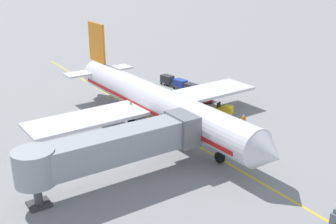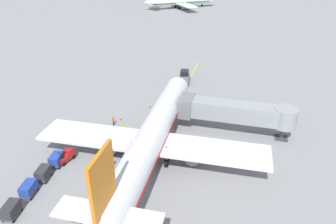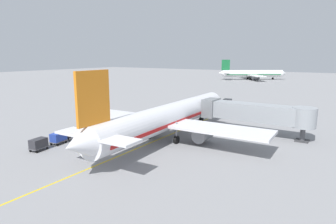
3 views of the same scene
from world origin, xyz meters
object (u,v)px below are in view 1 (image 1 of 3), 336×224
Objects in this scene: ground_crew_wing_walker at (244,121)px; parked_airliner at (155,101)px; baggage_cart_third_in_train at (180,84)px; baggage_cart_tail_end at (167,79)px; jet_bridge at (113,147)px; baggage_tug_spare at (224,110)px; baggage_cart_front at (203,93)px; safety_cone_nose_right at (270,157)px; baggage_tug_lead at (205,97)px; baggage_tug_trailing at (192,113)px; safety_cone_nose_left at (253,132)px; ground_crew_loader at (168,104)px; ground_crew_marshaller at (215,120)px; baggage_cart_second_in_train at (191,88)px.

parked_airliner is at bearing -36.56° from ground_crew_wing_walker.
baggage_cart_third_in_train and baggage_cart_tail_end have the same top height.
jet_bridge is 20.96m from baggage_tug_spare.
safety_cone_nose_right is (6.40, 18.94, -0.66)m from baggage_cart_front.
baggage_tug_spare reaches higher than baggage_cart_tail_end.
baggage_tug_trailing is (5.46, 4.27, 0.00)m from baggage_tug_lead.
safety_cone_nose_right is at bearing 60.54° from safety_cone_nose_left.
baggage_tug_trailing is at bearing -150.13° from jet_bridge.
baggage_cart_third_in_train is (-11.25, -10.71, -2.24)m from parked_airliner.
baggage_tug_trailing is at bearing -91.42° from safety_cone_nose_right.
ground_crew_loader is 7.92m from ground_crew_marshaller.
baggage_cart_third_in_train is 5.04× the size of safety_cone_nose_right.
baggage_cart_second_in_train is 1.00× the size of baggage_cart_third_in_train.
safety_cone_nose_right is at bearing 162.34° from jet_bridge.
safety_cone_nose_left is (2.62, 12.16, -0.42)m from baggage_tug_lead.
baggage_tug_lead is at bearing -102.58° from ground_crew_wing_walker.
parked_airliner is 13.94m from baggage_cart_second_in_train.
baggage_cart_front is 2.83m from baggage_cart_second_in_train.
baggage_tug_spare is at bearing 162.58° from baggage_tug_trailing.
baggage_cart_front is at bearing -108.69° from safety_cone_nose_right.
baggage_cart_tail_end is at bearing -87.70° from baggage_cart_front.
jet_bridge is 18.84m from ground_crew_wing_walker.
baggage_tug_trailing is at bearing 175.96° from parked_airliner.
baggage_tug_lead is at bearing -147.83° from jet_bridge.
ground_crew_wing_walker reaches higher than baggage_cart_third_in_train.
ground_crew_loader is (0.93, -4.08, 0.24)m from baggage_tug_trailing.
baggage_tug_trailing is at bearing 38.00° from baggage_tug_lead.
baggage_tug_lead reaches higher than baggage_cart_tail_end.
baggage_cart_second_in_train is 13.13m from ground_crew_marshaller.
baggage_cart_front is 10.64m from ground_crew_marshaller.
baggage_cart_front is 5.04× the size of safety_cone_nose_right.
baggage_cart_third_in_train is 1.76× the size of ground_crew_marshaller.
safety_cone_nose_left is (2.87, 22.18, -0.66)m from baggage_cart_tail_end.
ground_crew_loader reaches higher than baggage_tug_lead.
baggage_tug_trailing is 4.67× the size of safety_cone_nose_right.
jet_bridge is 16.82m from ground_crew_marshaller.
jet_bridge is at bearing 21.06° from baggage_tug_spare.
baggage_cart_tail_end is (-0.25, -10.03, 0.24)m from baggage_tug_lead.
baggage_tug_lead is 6.40m from ground_crew_loader.
baggage_cart_tail_end is 1.76× the size of ground_crew_wing_walker.
baggage_cart_third_in_train reaches higher than safety_cone_nose_right.
baggage_tug_lead is 0.98× the size of baggage_tug_trailing.
ground_crew_wing_walker is at bearing 78.49° from baggage_tug_spare.
baggage_tug_spare is 0.93× the size of baggage_cart_front.
baggage_cart_second_in_train and baggage_cart_third_in_train have the same top height.
baggage_tug_lead is at bearing 88.56° from baggage_cart_tail_end.
ground_crew_loader is at bearing 10.88° from baggage_cart_front.
safety_cone_nose_right is at bearing 71.94° from baggage_tug_lead.
ground_crew_wing_walker is 2.14m from safety_cone_nose_left.
parked_airliner reaches higher than ground_crew_wing_walker.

